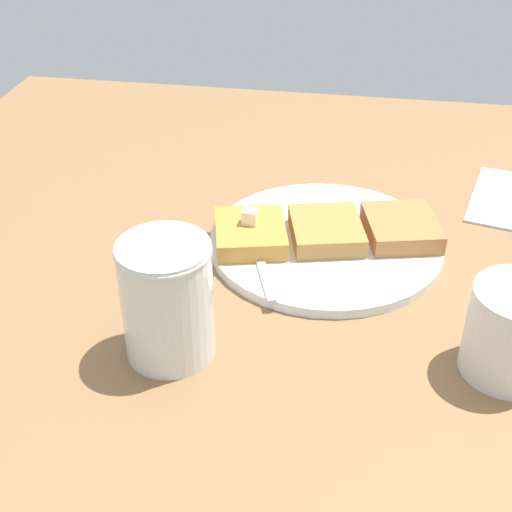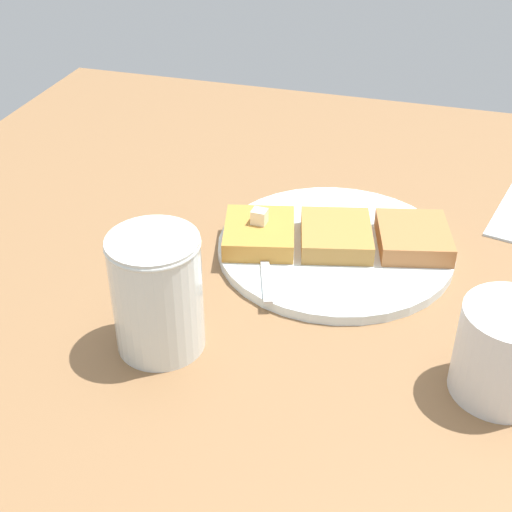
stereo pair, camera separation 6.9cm
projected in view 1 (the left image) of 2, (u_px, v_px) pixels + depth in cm
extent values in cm
cube|color=brown|center=(260.00, 263.00, 77.49)|extent=(96.99, 96.99, 2.11)
cylinder|color=silver|center=(325.00, 243.00, 78.00)|extent=(25.43, 25.43, 1.09)
torus|color=brown|center=(326.00, 242.00, 77.92)|extent=(25.43, 25.43, 0.80)
cube|color=#B97D32|center=(250.00, 233.00, 76.62)|extent=(9.25, 10.04, 2.09)
cube|color=#A77638|center=(326.00, 230.00, 77.12)|extent=(9.25, 10.04, 2.09)
cube|color=#AB6B3A|center=(401.00, 228.00, 77.61)|extent=(9.25, 10.04, 2.09)
cube|color=#F8E9C4|center=(250.00, 217.00, 75.96)|extent=(1.65, 1.50, 1.58)
cube|color=silver|center=(264.00, 272.00, 72.10)|extent=(4.06, 9.76, 0.36)
cube|color=silver|center=(254.00, 239.00, 77.35)|extent=(2.98, 3.36, 0.36)
cube|color=silver|center=(242.00, 225.00, 79.70)|extent=(1.33, 3.13, 0.36)
cube|color=silver|center=(247.00, 225.00, 79.77)|extent=(1.33, 3.13, 0.36)
cube|color=silver|center=(252.00, 224.00, 79.84)|extent=(1.33, 3.13, 0.36)
cube|color=silver|center=(257.00, 224.00, 79.92)|extent=(1.33, 3.13, 0.36)
cylinder|color=#572A09|center=(169.00, 315.00, 61.96)|extent=(7.32, 7.32, 8.02)
cylinder|color=silver|center=(167.00, 300.00, 61.07)|extent=(7.96, 7.96, 11.23)
torus|color=silver|center=(163.00, 250.00, 58.19)|extent=(8.14, 8.14, 0.50)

